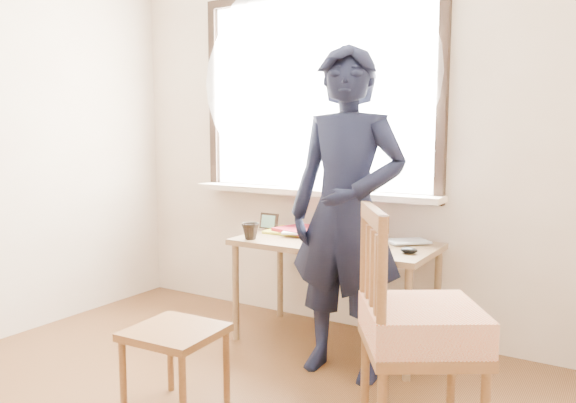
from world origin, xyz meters
The scene contains 13 objects.
room_shell centered at (-0.02, 0.20, 1.64)m, with size 3.52×4.02×2.61m.
desk centered at (0.14, 1.63, 0.60)m, with size 1.24×0.62×0.66m.
laptop centered at (0.24, 1.60, 0.72)m, with size 0.34×0.29×0.21m.
mug_white centered at (0.02, 1.84, 0.71)m, with size 0.12×0.12×0.10m, color white.
mug_dark centered at (-0.35, 1.41, 0.72)m, with size 0.11×0.11×0.10m, color black.
mouse centered at (0.65, 1.53, 0.68)m, with size 0.10×0.07×0.04m, color black.
desk_clutter centered at (-0.13, 1.81, 0.69)m, with size 0.71×0.50×0.04m.
book_a centered at (-0.33, 1.80, 0.68)m, with size 0.19×0.25×0.02m, color white.
book_b centered at (0.48, 1.87, 0.67)m, with size 0.18×0.24×0.02m, color white.
picture_frame centered at (-0.42, 1.73, 0.72)m, with size 0.14×0.02×0.11m.
work_chair centered at (-0.11, 0.45, 0.35)m, with size 0.43×0.41×0.42m.
side_chair centered at (0.98, 0.73, 0.55)m, with size 0.65×0.65×1.04m.
person centered at (0.38, 1.29, 0.90)m, with size 0.66×0.43×1.80m, color black.
Camera 1 is at (1.69, -1.45, 1.35)m, focal length 35.00 mm.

